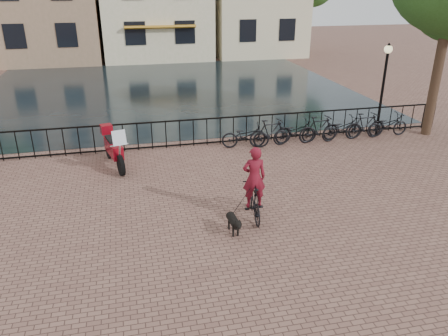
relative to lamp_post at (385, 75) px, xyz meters
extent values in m
plane|color=brown|center=(-7.20, -7.60, -2.38)|extent=(100.00, 100.00, 0.00)
plane|color=black|center=(-7.20, 9.70, -2.38)|extent=(20.00, 20.00, 0.00)
cube|color=black|center=(-7.20, 0.40, -1.38)|extent=(20.00, 0.05, 0.05)
cube|color=black|center=(-7.20, 0.40, -2.30)|extent=(20.00, 0.05, 0.05)
cube|color=#BF8221|center=(-6.70, 17.70, 0.22)|extent=(5.00, 0.60, 0.15)
cylinder|color=black|center=(2.00, -0.30, 0.42)|extent=(0.36, 0.36, 5.60)
cylinder|color=black|center=(4.80, 19.40, 0.60)|extent=(0.36, 0.36, 5.95)
cylinder|color=black|center=(0.00, 0.00, -0.78)|extent=(0.10, 0.10, 3.20)
sphere|color=beige|center=(0.00, 0.00, 0.92)|extent=(0.30, 0.30, 0.30)
imported|color=black|center=(-6.56, -5.15, -1.89)|extent=(0.60, 1.67, 0.98)
imported|color=maroon|center=(-6.56, -5.15, -1.10)|extent=(0.74, 0.52, 1.93)
imported|color=black|center=(-5.40, -0.20, -1.93)|extent=(1.79, 0.88, 0.90)
imported|color=black|center=(-4.45, -0.20, -1.88)|extent=(1.71, 0.65, 1.00)
imported|color=black|center=(-3.50, -0.20, -1.93)|extent=(1.74, 0.68, 0.90)
imported|color=black|center=(-2.55, -0.20, -1.88)|extent=(1.71, 0.66, 1.00)
imported|color=black|center=(-1.60, -0.20, -1.93)|extent=(1.77, 0.79, 0.90)
imported|color=black|center=(-0.65, -0.20, -1.88)|extent=(1.69, 0.55, 1.00)
imported|color=black|center=(0.30, -0.20, -1.93)|extent=(1.73, 0.65, 0.90)
camera|label=1|loc=(-9.48, -14.56, 3.21)|focal=35.00mm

